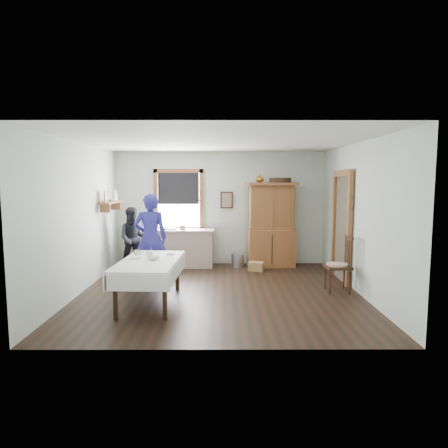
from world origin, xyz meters
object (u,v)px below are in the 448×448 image
Objects in this scene: work_counter at (181,248)px; dining_table at (150,282)px; spindle_chair at (338,264)px; pail at (238,260)px; figure_dark at (134,241)px; china_hutch at (271,225)px; wicker_basket at (256,266)px; woman_blue at (151,241)px.

work_counter is 0.85× the size of dining_table.
spindle_chair is 3.26× the size of pail.
work_counter is at bearing 141.66° from spindle_chair.
pail is (-1.73, 2.07, -0.36)m from spindle_chair.
pail is 2.42m from figure_dark.
china_hutch is (2.11, -0.01, 0.54)m from work_counter.
dining_table is 1.37× the size of figure_dark.
spindle_chair reaches higher than wicker_basket.
pail is at bearing -178.14° from china_hutch.
figure_dark is at bearing -68.73° from woman_blue.
spindle_chair is 2.21m from wicker_basket.
woman_blue is (-2.57, -1.38, -0.17)m from china_hutch.
work_counter is 1.12m from figure_dark.
figure_dark is (-0.80, 2.43, 0.30)m from dining_table.
china_hutch is at bearing 49.90° from wicker_basket.
spindle_chair is 3.62m from woman_blue.
woman_blue is 1.24× the size of figure_dark.
woman_blue is at bearing -156.45° from china_hutch.
china_hutch reaches higher than woman_blue.
dining_table is (-0.23, -2.82, -0.08)m from work_counter.
woman_blue is 1.15m from figure_dark.
pail is at bearing 60.31° from dining_table.
spindle_chair is at bearing -70.83° from china_hutch.
figure_dark is at bearing -177.67° from china_hutch.
figure_dark is at bearing -172.88° from pail.
figure_dark is (-4.08, 1.78, 0.14)m from spindle_chair.
dining_table is at bearing -119.69° from pail.
figure_dark reaches higher than dining_table.
china_hutch is at bearing 50.34° from dining_table.
spindle_chair is at bearing -33.96° from work_counter.
woman_blue is at bearing -144.25° from pail.
work_counter is 2.83m from dining_table.
woman_blue is at bearing -107.04° from work_counter.
china_hutch is 2.41m from spindle_chair.
work_counter is at bearing 85.43° from dining_table.
china_hutch reaches higher than pail.
spindle_chair is 0.63× the size of woman_blue.
woman_blue is (-2.19, -0.93, 0.72)m from wicker_basket.
work_counter is 1.82m from wicker_basket.
wicker_basket is (1.95, 2.36, -0.26)m from dining_table.
work_counter reaches higher than dining_table.
dining_table is at bearing -134.31° from china_hutch.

